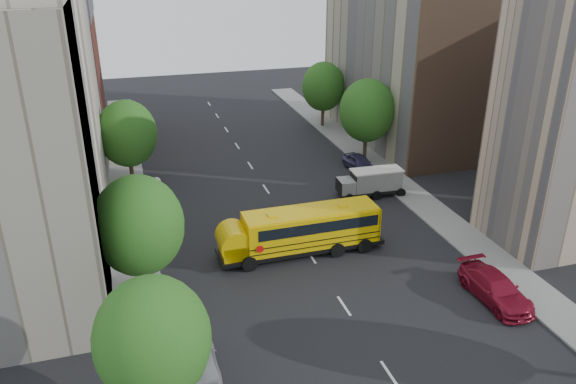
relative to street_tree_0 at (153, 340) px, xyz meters
name	(u,v)px	position (x,y,z in m)	size (l,w,h in m)	color
ground	(302,243)	(11.00, 14.00, -4.64)	(120.00, 120.00, 0.00)	black
sidewalk_left	(132,232)	(-0.50, 19.00, -4.58)	(3.00, 80.00, 0.12)	slate
sidewalk_right	(413,195)	(22.50, 19.00, -4.58)	(3.00, 80.00, 0.12)	slate
lane_markings	(266,189)	(11.00, 24.00, -4.64)	(0.15, 64.00, 0.01)	silver
building_left_cream	(11,103)	(-7.00, 20.00, 5.36)	(10.00, 26.00, 20.00)	beige
building_left_redbrick	(49,84)	(-7.00, 42.00, 1.86)	(10.00, 15.00, 13.00)	maroon
building_right_far	(407,54)	(29.00, 34.00, 4.36)	(10.00, 22.00, 18.00)	tan
building_right_sidewall	(467,75)	(29.00, 23.00, 4.36)	(10.10, 0.30, 18.00)	brown
street_tree_0	(153,340)	(0.00, 0.00, 0.00)	(4.80, 4.80, 7.41)	#38281C
street_tree_1	(139,226)	(0.00, 10.00, 0.31)	(5.12, 5.12, 7.90)	#38281C
street_tree_2	(127,134)	(0.00, 28.00, 0.19)	(4.99, 4.99, 7.71)	#38281C
street_tree_4	(367,111)	(22.00, 28.00, 0.43)	(5.25, 5.25, 8.10)	#38281C
street_tree_5	(323,87)	(22.00, 40.00, 0.06)	(4.86, 4.86, 7.51)	#38281C
school_bus	(299,230)	(10.38, 12.69, -2.84)	(11.46, 2.92, 3.22)	black
safari_truck	(371,182)	(19.14, 20.22, -3.43)	(5.41, 2.18, 2.28)	black
parked_car_0	(202,362)	(2.20, 2.75, -3.97)	(1.58, 3.93, 1.34)	#AAA8AF
parked_car_1	(153,186)	(1.56, 25.92, -4.00)	(1.35, 3.87, 1.27)	white
parked_car_3	(495,288)	(19.80, 4.03, -3.85)	(2.22, 5.47, 1.59)	maroon
parked_car_4	(360,163)	(20.50, 25.70, -3.88)	(1.79, 4.45, 1.52)	#363156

